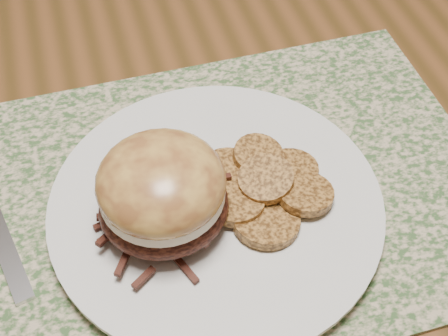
{
  "coord_description": "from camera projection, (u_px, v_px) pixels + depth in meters",
  "views": [
    {
      "loc": [
        -0.17,
        -0.45,
        1.18
      ],
      "look_at": [
        -0.08,
        -0.14,
        0.79
      ],
      "focal_mm": 50.0,
      "sensor_mm": 36.0,
      "label": 1
    }
  ],
  "objects": [
    {
      "name": "dining_table",
      "position": [
        261.0,
        130.0,
        0.7
      ],
      "size": [
        1.5,
        0.9,
        0.75
      ],
      "color": "brown",
      "rests_on": "ground"
    },
    {
      "name": "placemat",
      "position": [
        232.0,
        191.0,
        0.54
      ],
      "size": [
        0.45,
        0.33,
        0.0
      ],
      "primitive_type": "cube",
      "color": "#395A2E",
      "rests_on": "dining_table"
    },
    {
      "name": "dinner_plate",
      "position": [
        216.0,
        207.0,
        0.52
      ],
      "size": [
        0.26,
        0.26,
        0.02
      ],
      "primitive_type": "cylinder",
      "color": "white",
      "rests_on": "placemat"
    },
    {
      "name": "pork_sandwich",
      "position": [
        162.0,
        192.0,
        0.47
      ],
      "size": [
        0.11,
        0.1,
        0.08
      ],
      "rotation": [
        0.0,
        0.0,
        -0.05
      ],
      "color": "black",
      "rests_on": "dinner_plate"
    },
    {
      "name": "roasted_potatoes",
      "position": [
        263.0,
        186.0,
        0.51
      ],
      "size": [
        0.12,
        0.13,
        0.03
      ],
      "color": "#A97131",
      "rests_on": "dinner_plate"
    }
  ]
}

